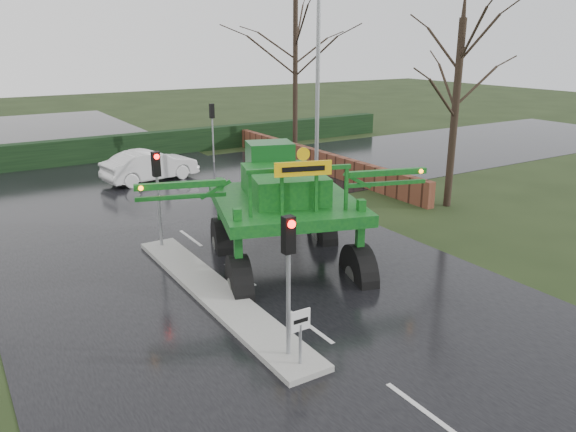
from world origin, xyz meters
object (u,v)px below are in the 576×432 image
keep_left_sign (300,328)px  white_sedan (151,181)px  traffic_signal_far (212,120)px  traffic_signal_near (289,257)px  street_light_right (313,65)px  traffic_signal_mid (157,179)px  crop_sprayer (236,207)px

keep_left_sign → white_sedan: 19.25m
traffic_signal_far → white_sedan: bearing=27.9°
traffic_signal_far → white_sedan: traffic_signal_far is taller
keep_left_sign → traffic_signal_near: (0.00, 0.49, 1.53)m
street_light_right → traffic_signal_mid: bearing=-154.6°
street_light_right → white_sedan: bearing=139.7°
keep_left_sign → traffic_signal_near: bearing=90.0°
keep_left_sign → crop_sprayer: size_ratio=0.15×
street_light_right → white_sedan: size_ratio=2.02×
traffic_signal_mid → crop_sprayer: (0.88, -4.20, -0.08)m
traffic_signal_near → white_sedan: 18.92m
traffic_signal_mid → crop_sprayer: size_ratio=0.39×
traffic_signal_near → traffic_signal_mid: bearing=90.0°
traffic_signal_near → street_light_right: bearing=53.9°
keep_left_sign → traffic_signal_far: size_ratio=0.38×
traffic_signal_near → traffic_signal_far: (7.80, 21.02, 0.00)m
street_light_right → crop_sprayer: size_ratio=1.10×
crop_sprayer → white_sedan: (2.15, 14.20, -2.51)m
traffic_signal_near → white_sedan: (3.03, 18.49, -2.59)m
traffic_signal_near → crop_sprayer: 4.38m
traffic_signal_near → traffic_signal_far: size_ratio=1.00×
traffic_signal_near → street_light_right: 16.46m
traffic_signal_near → traffic_signal_far: bearing=69.6°
traffic_signal_mid → white_sedan: 10.76m
street_light_right → crop_sprayer: (-8.62, -8.71, -3.48)m
street_light_right → keep_left_sign: bearing=-125.1°
keep_left_sign → traffic_signal_near: size_ratio=0.38×
traffic_signal_far → street_light_right: size_ratio=0.35×
traffic_signal_mid → street_light_right: street_light_right is taller
street_light_right → white_sedan: (-6.47, 5.48, -5.99)m
traffic_signal_far → keep_left_sign: bearing=70.1°
keep_left_sign → crop_sprayer: 5.08m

